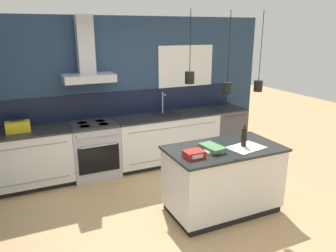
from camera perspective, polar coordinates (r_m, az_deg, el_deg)
name	(u,v)px	position (r m, az deg, el deg)	size (l,w,h in m)	color
ground_plane	(171,215)	(4.52, 0.50, -15.30)	(16.00, 16.00, 0.00)	tan
wall_back	(121,91)	(5.80, -8.22, 6.14)	(5.60, 2.30, 2.60)	navy
counter_run_left	(25,159)	(5.51, -23.57, -5.35)	(1.39, 0.64, 0.91)	black
counter_run_sink	(167,138)	(6.00, -0.23, -2.17)	(1.91, 0.64, 1.29)	black
oven_range	(95,150)	(5.60, -12.66, -4.03)	(0.76, 0.66, 0.91)	#B5B5BA
dishwasher	(225,130)	(6.60, 9.84, -0.71)	(0.64, 0.65, 0.91)	#4C4C51
kitchen_island	(223,179)	(4.49, 9.52, -9.10)	(1.51, 0.85, 0.91)	black
bottle_on_island	(244,137)	(4.37, 13.09, -1.93)	(0.07, 0.07, 0.30)	black
book_stack	(212,148)	(4.16, 7.68, -3.83)	(0.26, 0.36, 0.07)	silver
red_supply_box	(194,154)	(3.93, 4.56, -4.91)	(0.24, 0.18, 0.08)	red
paper_pile	(246,147)	(4.37, 13.46, -3.65)	(0.51, 0.40, 0.01)	silver
yellow_toolbox	(18,127)	(5.35, -24.68, -0.13)	(0.34, 0.18, 0.19)	gold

